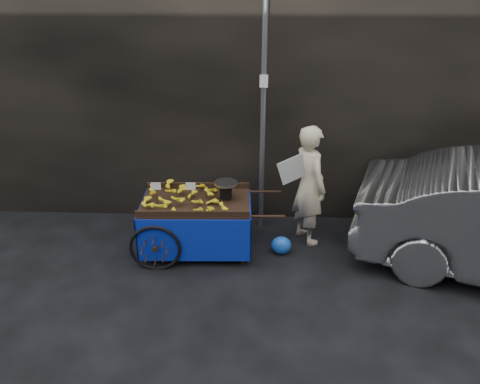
{
  "coord_description": "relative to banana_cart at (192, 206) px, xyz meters",
  "views": [
    {
      "loc": [
        0.23,
        -5.48,
        3.88
      ],
      "look_at": [
        -0.01,
        0.5,
        0.99
      ],
      "focal_mm": 35.0,
      "sensor_mm": 36.0,
      "label": 1
    }
  ],
  "objects": [
    {
      "name": "building_wall",
      "position": [
        1.1,
        2.07,
        1.77
      ],
      "size": [
        13.5,
        2.0,
        5.0
      ],
      "color": "black",
      "rests_on": "ground"
    },
    {
      "name": "ground",
      "position": [
        0.71,
        -0.53,
        -0.73
      ],
      "size": [
        80.0,
        80.0,
        0.0
      ],
      "primitive_type": "plane",
      "color": "black",
      "rests_on": "ground"
    },
    {
      "name": "banana_cart",
      "position": [
        0.0,
        0.0,
        0.0
      ],
      "size": [
        2.2,
        1.13,
        1.18
      ],
      "rotation": [
        0.0,
        0.0,
        0.03
      ],
      "color": "black",
      "rests_on": "ground"
    },
    {
      "name": "vendor",
      "position": [
        1.71,
        0.36,
        0.2
      ],
      "size": [
        0.86,
        0.81,
        1.86
      ],
      "rotation": [
        0.0,
        0.0,
        2.07
      ],
      "color": "beige",
      "rests_on": "ground"
    },
    {
      "name": "street_pole",
      "position": [
        1.01,
        0.77,
        1.28
      ],
      "size": [
        0.12,
        0.1,
        4.0
      ],
      "color": "slate",
      "rests_on": "ground"
    },
    {
      "name": "plastic_bag",
      "position": [
        1.31,
        -0.07,
        -0.59
      ],
      "size": [
        0.3,
        0.24,
        0.27
      ],
      "primitive_type": "ellipsoid",
      "color": "blue",
      "rests_on": "ground"
    }
  ]
}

